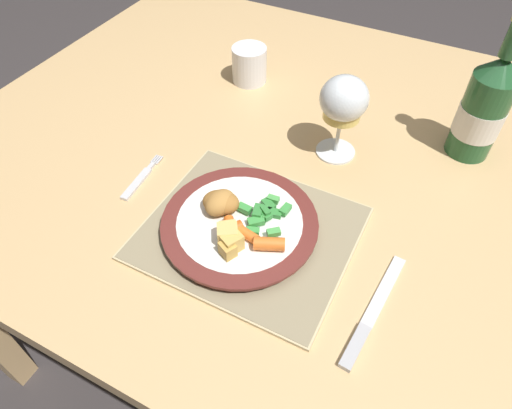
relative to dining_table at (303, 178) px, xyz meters
name	(u,v)px	position (x,y,z in m)	size (l,w,h in m)	color
ground_plane	(287,330)	(0.00, 0.00, -0.66)	(6.00, 6.00, 0.00)	#383333
dining_table	(303,178)	(0.00, 0.00, 0.00)	(1.37, 1.06, 0.74)	tan
placemat	(248,232)	(0.00, -0.23, 0.08)	(0.33, 0.28, 0.01)	#CCB789
dinner_plate	(240,224)	(-0.02, -0.24, 0.10)	(0.25, 0.25, 0.02)	white
breaded_croquettes	(220,202)	(-0.05, -0.23, 0.12)	(0.07, 0.06, 0.04)	#A87033
green_beans_pile	(265,214)	(0.02, -0.21, 0.11)	(0.09, 0.09, 0.02)	#338438
glazed_carrots	(250,236)	(0.02, -0.26, 0.11)	(0.11, 0.04, 0.02)	orange
fork	(140,180)	(-0.23, -0.22, 0.08)	(0.02, 0.12, 0.01)	silver
table_knife	(369,319)	(0.22, -0.29, 0.08)	(0.04, 0.21, 0.01)	silver
wine_glass	(344,102)	(0.05, 0.02, 0.19)	(0.09, 0.09, 0.16)	silver
bottle	(484,108)	(0.27, 0.14, 0.18)	(0.08, 0.08, 0.27)	#23562D
roast_potatoes	(229,238)	(-0.01, -0.28, 0.12)	(0.05, 0.06, 0.03)	#DBB256
drinking_cup	(249,64)	(-0.21, 0.16, 0.12)	(0.08, 0.08, 0.08)	white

